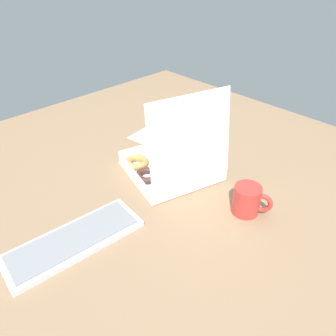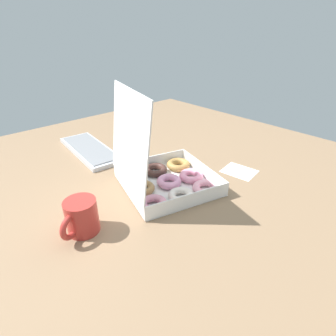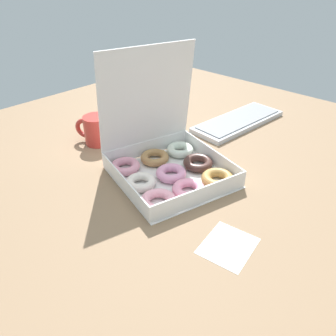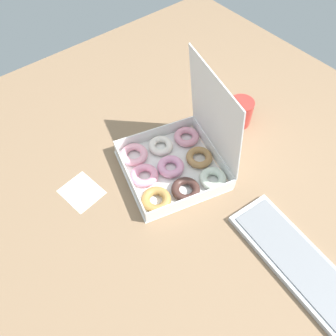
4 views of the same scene
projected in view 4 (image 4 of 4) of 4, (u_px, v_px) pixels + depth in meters
ground_plane at (182, 183)px, 108.89cm from camera, size 180.00×180.00×2.00cm
donut_box at (176, 161)px, 107.89cm from camera, size 37.61×37.76×35.74cm
keyboard at (296, 259)px, 91.28cm from camera, size 41.54×17.93×2.20cm
coffee_mug at (240, 111)px, 120.17cm from camera, size 8.87×12.28×9.98cm
paper_napkin at (82, 192)px, 105.53cm from camera, size 13.93×12.36×0.15cm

